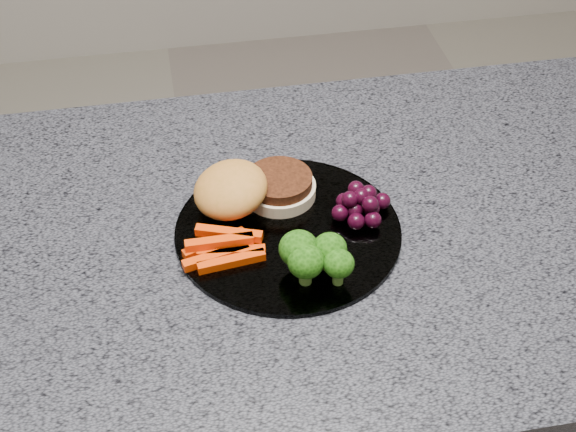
# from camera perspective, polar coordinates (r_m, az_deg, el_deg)

# --- Properties ---
(countertop) EXTENTS (1.20, 0.60, 0.04)m
(countertop) POSITION_cam_1_polar(r_m,az_deg,el_deg) (0.93, -5.38, -2.63)
(countertop) COLOR #4C4D57
(countertop) RESTS_ON island_cabinet
(plate) EXTENTS (0.26, 0.26, 0.01)m
(plate) POSITION_cam_1_polar(r_m,az_deg,el_deg) (0.92, 0.00, -1.06)
(plate) COLOR white
(plate) RESTS_ON countertop
(burger) EXTENTS (0.17, 0.13, 0.05)m
(burger) POSITION_cam_1_polar(r_m,az_deg,el_deg) (0.94, -2.84, 1.77)
(burger) COLOR beige
(burger) RESTS_ON plate
(carrot_sticks) EXTENTS (0.09, 0.06, 0.02)m
(carrot_sticks) POSITION_cam_1_polar(r_m,az_deg,el_deg) (0.89, -4.58, -2.24)
(carrot_sticks) COLOR #E53703
(carrot_sticks) RESTS_ON plate
(broccoli) EXTENTS (0.08, 0.06, 0.05)m
(broccoli) POSITION_cam_1_polar(r_m,az_deg,el_deg) (0.85, 1.87, -2.81)
(broccoli) COLOR #537F2E
(broccoli) RESTS_ON plate
(grape_bunch) EXTENTS (0.07, 0.06, 0.03)m
(grape_bunch) POSITION_cam_1_polar(r_m,az_deg,el_deg) (0.93, 5.20, 0.82)
(grape_bunch) COLOR black
(grape_bunch) RESTS_ON plate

